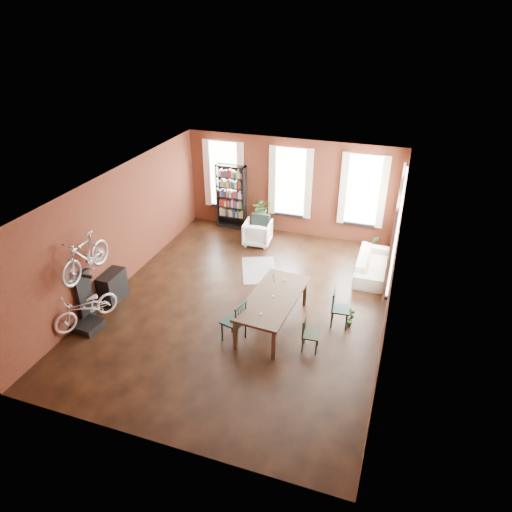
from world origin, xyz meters
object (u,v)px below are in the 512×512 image
at_px(bicycle_floor, 83,294).
at_px(dining_chair_d, 340,309).
at_px(dining_table, 273,311).
at_px(white_armchair, 258,232).
at_px(cream_sofa, 372,261).
at_px(plant_stand, 261,225).
at_px(dining_chair_a, 234,321).
at_px(dining_chair_b, 267,291).
at_px(console_table, 113,287).
at_px(bike_trainer, 88,325).
at_px(dining_chair_c, 311,334).
at_px(bookshelf, 231,197).

bearing_deg(bicycle_floor, dining_chair_d, 43.52).
height_order(dining_table, white_armchair, white_armchair).
bearing_deg(white_armchair, cream_sofa, 163.59).
relative_size(white_armchair, plant_stand, 1.41).
xyz_separation_m(dining_chair_a, dining_chair_d, (2.21, 1.32, -0.05)).
relative_size(dining_chair_d, bicycle_floor, 0.58).
height_order(dining_chair_b, plant_stand, dining_chair_b).
xyz_separation_m(dining_chair_a, white_armchair, (-1.02, 4.74, -0.09)).
height_order(cream_sofa, console_table, cream_sofa).
bearing_deg(dining_chair_d, dining_chair_a, 116.75).
bearing_deg(bike_trainer, plant_stand, 69.75).
bearing_deg(console_table, dining_chair_a, -7.94).
bearing_deg(plant_stand, console_table, -115.75).
relative_size(bike_trainer, console_table, 0.74).
height_order(dining_chair_c, white_armchair, white_armchair).
relative_size(dining_chair_a, cream_sofa, 0.50).
height_order(bike_trainer, plant_stand, plant_stand).
xyz_separation_m(white_armchair, bike_trainer, (-2.43, -5.49, -0.34)).
relative_size(dining_chair_a, dining_chair_b, 1.26).
height_order(dining_chair_a, cream_sofa, dining_chair_a).
height_order(dining_table, dining_chair_c, dining_chair_c).
bearing_deg(dining_chair_b, white_armchair, -177.62).
height_order(dining_chair_b, cream_sofa, dining_chair_b).
height_order(bookshelf, cream_sofa, bookshelf).
bearing_deg(white_armchair, console_table, 54.13).
relative_size(dining_chair_c, dining_chair_d, 0.88).
height_order(dining_table, bookshelf, bookshelf).
relative_size(dining_chair_b, dining_chair_c, 1.01).
xyz_separation_m(dining_chair_c, dining_chair_d, (0.47, 1.10, 0.06)).
xyz_separation_m(dining_chair_c, white_armchair, (-2.76, 4.52, 0.02)).
xyz_separation_m(dining_chair_b, bookshelf, (-2.58, 4.13, 0.69)).
distance_m(console_table, bicycle_floor, 1.36).
height_order(plant_stand, bicycle_floor, bicycle_floor).
distance_m(bookshelf, plant_stand, 1.39).
height_order(dining_chair_a, dining_chair_c, dining_chair_a).
distance_m(cream_sofa, bicycle_floor, 7.73).
distance_m(dining_chair_b, dining_chair_c, 1.97).
bearing_deg(dining_chair_b, cream_sofa, 115.41).
relative_size(dining_chair_a, dining_chair_d, 1.11).
relative_size(dining_chair_d, bookshelf, 0.42).
xyz_separation_m(dining_table, console_table, (-4.24, -0.29, -0.01)).
xyz_separation_m(cream_sofa, bike_trainer, (-6.12, -4.75, -0.32)).
relative_size(dining_table, bike_trainer, 4.04).
bearing_deg(dining_chair_d, dining_chair_b, 78.48).
bearing_deg(console_table, dining_table, 3.93).
bearing_deg(dining_chair_a, dining_chair_b, -177.12).
distance_m(bookshelf, bicycle_floor, 6.53).
distance_m(dining_chair_d, white_armchair, 4.70).
xyz_separation_m(dining_chair_a, dining_chair_c, (1.74, 0.22, -0.11)).
relative_size(dining_chair_a, console_table, 1.29).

